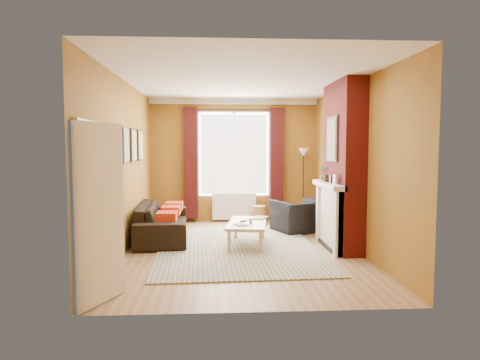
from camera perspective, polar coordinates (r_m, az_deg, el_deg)
The scene contains 12 objects.
ground at distance 7.30m, azimuth 0.11°, elevation -9.20°, with size 5.50×5.50×0.00m, color olive.
room_walls at distance 7.44m, azimuth 4.81°, elevation 1.81°, with size 3.82×5.54×2.83m.
striped_rug at distance 7.37m, azimuth -0.37°, elevation -8.98°, with size 2.79×3.77×0.02m.
sofa at distance 8.19m, azimuth -10.29°, elevation -5.40°, with size 2.26×0.88×0.66m, color black.
armchair at distance 8.77m, azimuth 7.99°, elevation -4.78°, with size 0.98×0.86×0.64m, color black.
coffee_table at distance 7.43m, azimuth 0.96°, elevation -5.97°, with size 0.80×1.34×0.42m.
wicker_stool at distance 9.65m, azimuth 2.50°, elevation -4.62°, with size 0.36×0.36×0.40m.
floor_lamp at distance 9.69m, azimuth 8.47°, elevation 2.14°, with size 0.25×0.25×1.69m.
book_a at distance 7.10m, azimuth -0.56°, elevation -6.01°, with size 0.18×0.24×0.02m, color #999999.
book_b at distance 7.85m, azimuth 1.94°, elevation -4.99°, with size 0.22×0.29×0.02m, color #999999.
mug at distance 7.28m, azimuth 1.44°, elevation -5.49°, with size 0.09×0.09×0.08m, color #999999.
tv_remote at distance 7.48m, azimuth 0.45°, elevation -5.46°, with size 0.14×0.18×0.02m.
Camera 1 is at (-0.42, -7.07, 1.73)m, focal length 32.00 mm.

